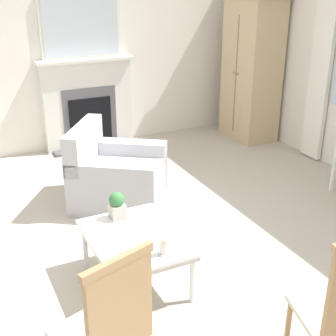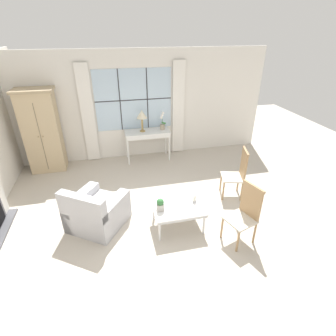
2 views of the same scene
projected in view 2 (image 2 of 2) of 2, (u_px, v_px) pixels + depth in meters
The scene contains 12 objects.
ground_plane at pixel (157, 221), 4.96m from camera, with size 14.00×14.00×0.00m, color #BCB2A3.
wall_back_windowed at pixel (134, 106), 6.88m from camera, with size 7.20×0.14×2.80m.
armoire at pixel (42, 131), 6.32m from camera, with size 0.89×0.58×2.02m.
console_table at pixel (147, 134), 6.96m from camera, with size 1.18×0.53×0.81m.
table_lamp at pixel (142, 115), 6.69m from camera, with size 0.27×0.27×0.57m.
potted_orchid at pixel (162, 123), 6.95m from camera, with size 0.16×0.13×0.48m.
armchair_upholstered at pixel (97, 212), 4.74m from camera, with size 1.23×1.24×0.85m.
side_chair_wooden at pixel (238, 171), 5.44m from camera, with size 0.54×0.54×1.08m.
accent_chair_wooden at pixel (246, 211), 4.30m from camera, with size 0.55×0.55×1.04m.
coffee_table at pixel (178, 209), 4.66m from camera, with size 0.89×0.68×0.44m.
potted_plant_small at pixel (160, 204), 4.50m from camera, with size 0.13×0.13×0.23m.
pillar_candle at pixel (194, 198), 4.75m from camera, with size 0.09×0.09×0.15m.
Camera 2 is at (-0.68, -3.82, 3.25)m, focal length 28.00 mm.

